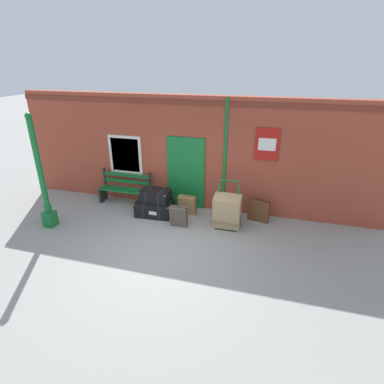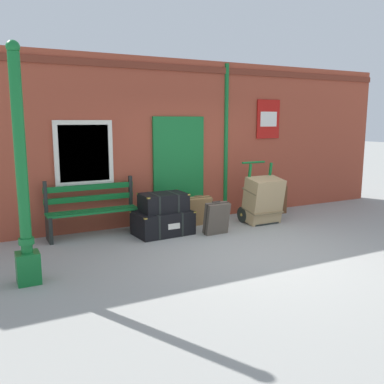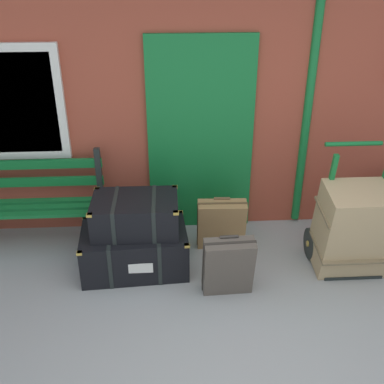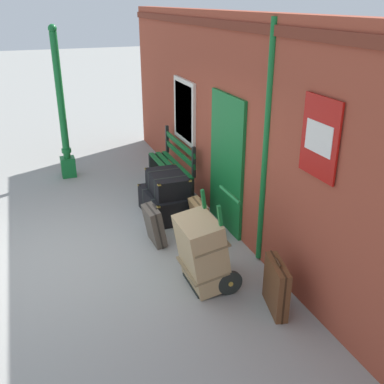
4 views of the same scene
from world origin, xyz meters
TOP-DOWN VIEW (x-y plane):
  - ground_plane at (0.00, 0.00)m, footprint 60.00×60.00m
  - brick_facade at (-0.01, 2.60)m, footprint 10.40×0.35m
  - lamp_post at (-3.25, 0.34)m, footprint 0.28×0.28m
  - platform_bench at (-1.96, 2.16)m, footprint 1.60×0.43m
  - steamer_trunk_base at (-0.82, 1.66)m, footprint 1.05×0.71m
  - steamer_trunk_middle at (-0.80, 1.69)m, footprint 0.81×0.55m
  - porters_trolley at (1.26, 1.65)m, footprint 0.71×0.56m
  - large_brown_trunk at (1.26, 1.48)m, footprint 0.70×0.58m
  - suitcase_caramel at (0.06, 1.94)m, footprint 0.51×0.28m
  - suitcase_tan at (0.03, 1.21)m, footprint 0.46×0.28m
  - suitcase_beige at (2.02, 2.09)m, footprint 0.58×0.27m

SIDE VIEW (x-z plane):
  - ground_plane at x=0.00m, z-range 0.00..0.00m
  - steamer_trunk_base at x=-0.82m, z-range 0.00..0.42m
  - porters_trolley at x=1.26m, z-range -0.33..0.88m
  - suitcase_caramel at x=0.06m, z-range -0.01..0.58m
  - suitcase_tan at x=0.03m, z-range -0.01..0.60m
  - suitcase_beige at x=2.02m, z-range -0.02..0.63m
  - platform_bench at x=-1.96m, z-range -0.06..0.95m
  - large_brown_trunk at x=1.26m, z-range 0.00..0.94m
  - steamer_trunk_middle at x=-0.80m, z-range 0.42..0.74m
  - lamp_post at x=-3.25m, z-range -0.36..2.58m
  - brick_facade at x=-0.01m, z-range 0.00..3.20m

